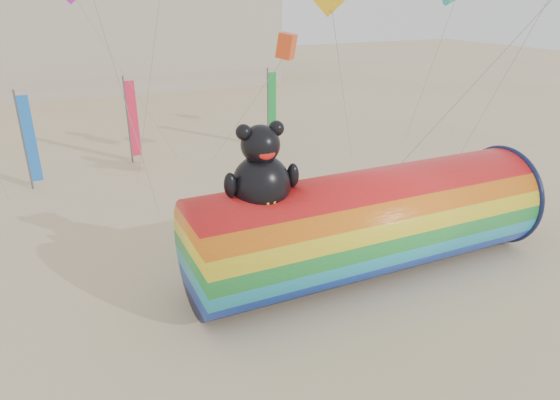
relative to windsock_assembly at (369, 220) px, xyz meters
name	(u,v)px	position (x,y,z in m)	size (l,w,h in m)	color
ground	(285,278)	(-2.97, 0.73, -2.02)	(160.00, 160.00, 0.00)	#CCB58C
windsock_assembly	(369,220)	(0.00, 0.00, 0.00)	(13.24, 4.03, 6.10)	red
kite_handler	(416,205)	(4.27, 2.48, -1.12)	(0.66, 0.43, 1.82)	#585D60
fabric_bundle	(447,232)	(4.75, 0.91, -1.85)	(2.62, 1.35, 0.41)	black
festival_banners	(154,121)	(-4.28, 15.91, 0.61)	(15.11, 2.45, 5.20)	#59595E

